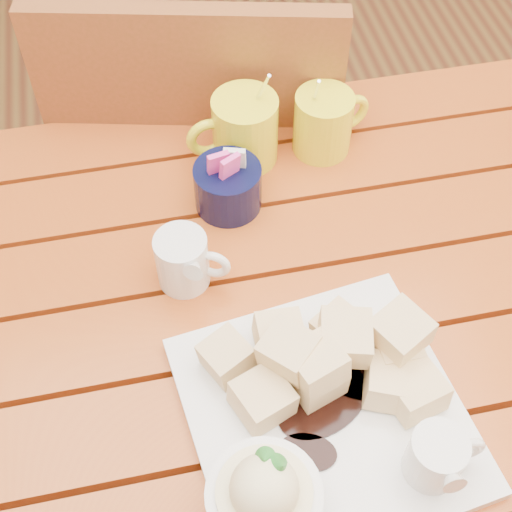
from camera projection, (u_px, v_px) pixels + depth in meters
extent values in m
plane|color=brown|center=(269.00, 508.00, 1.46)|extent=(5.00, 5.00, 0.00)
cube|color=#962F13|center=(326.00, 501.00, 0.74)|extent=(1.20, 0.11, 0.03)
cube|color=#962F13|center=(299.00, 402.00, 0.81)|extent=(1.20, 0.11, 0.03)
cube|color=#962F13|center=(277.00, 318.00, 0.88)|extent=(1.20, 0.11, 0.03)
cube|color=#962F13|center=(258.00, 247.00, 0.94)|extent=(1.20, 0.11, 0.03)
cube|color=#962F13|center=(241.00, 185.00, 1.01)|extent=(1.20, 0.11, 0.03)
cube|color=#962F13|center=(227.00, 130.00, 1.08)|extent=(1.20, 0.11, 0.03)
cube|color=#962F13|center=(226.00, 148.00, 1.13)|extent=(1.12, 0.04, 0.08)
cylinder|color=#962F13|center=(497.00, 226.00, 1.45)|extent=(0.06, 0.06, 0.72)
cube|color=white|center=(325.00, 414.00, 0.78)|extent=(0.32, 0.32, 0.02)
cube|color=gold|center=(289.00, 351.00, 0.75)|extent=(0.07, 0.07, 0.04)
cube|color=gold|center=(315.00, 376.00, 0.77)|extent=(0.07, 0.07, 0.04)
cube|color=gold|center=(415.00, 391.00, 0.76)|extent=(0.06, 0.06, 0.04)
cube|color=gold|center=(390.00, 383.00, 0.77)|extent=(0.07, 0.07, 0.04)
cube|color=gold|center=(345.00, 337.00, 0.76)|extent=(0.06, 0.06, 0.04)
cube|color=gold|center=(279.00, 337.00, 0.80)|extent=(0.05, 0.05, 0.04)
cube|color=gold|center=(227.00, 357.00, 0.79)|extent=(0.07, 0.07, 0.04)
cube|color=gold|center=(340.00, 330.00, 0.81)|extent=(0.07, 0.07, 0.04)
cube|color=gold|center=(395.00, 348.00, 0.79)|extent=(0.05, 0.05, 0.04)
cube|color=gold|center=(262.00, 399.00, 0.76)|extent=(0.07, 0.07, 0.04)
cube|color=gold|center=(317.00, 363.00, 0.74)|extent=(0.07, 0.07, 0.04)
cube|color=gold|center=(400.00, 332.00, 0.77)|extent=(0.07, 0.07, 0.04)
cylinder|color=white|center=(264.00, 501.00, 0.69)|extent=(0.11, 0.11, 0.05)
cylinder|color=#FFF6BB|center=(264.00, 497.00, 0.68)|extent=(0.09, 0.09, 0.03)
sphere|color=#FFF6BB|center=(264.00, 489.00, 0.66)|extent=(0.07, 0.07, 0.07)
cone|color=#297E2B|center=(279.00, 466.00, 0.65)|extent=(0.04, 0.04, 0.03)
cone|color=#297E2B|center=(265.00, 459.00, 0.65)|extent=(0.03, 0.03, 0.03)
cylinder|color=white|center=(435.00, 457.00, 0.71)|extent=(0.06, 0.06, 0.06)
cylinder|color=black|center=(441.00, 446.00, 0.69)|extent=(0.05, 0.05, 0.01)
cone|color=white|center=(451.00, 477.00, 0.67)|extent=(0.02, 0.02, 0.03)
torus|color=white|center=(467.00, 449.00, 0.71)|extent=(0.04, 0.01, 0.04)
cylinder|color=yellow|center=(245.00, 130.00, 0.98)|extent=(0.09, 0.09, 0.10)
cylinder|color=black|center=(245.00, 106.00, 0.95)|extent=(0.08, 0.08, 0.01)
torus|color=yellow|center=(208.00, 138.00, 0.98)|extent=(0.06, 0.02, 0.06)
cylinder|color=silver|center=(254.00, 104.00, 0.96)|extent=(0.03, 0.06, 0.13)
cylinder|color=yellow|center=(323.00, 123.00, 1.00)|extent=(0.08, 0.08, 0.09)
cylinder|color=black|center=(325.00, 102.00, 0.97)|extent=(0.07, 0.07, 0.01)
torus|color=yellow|center=(351.00, 112.00, 1.01)|extent=(0.06, 0.03, 0.06)
cylinder|color=silver|center=(313.00, 103.00, 0.98)|extent=(0.01, 0.06, 0.12)
cylinder|color=white|center=(182.00, 260.00, 0.86)|extent=(0.06, 0.06, 0.08)
cylinder|color=white|center=(180.00, 243.00, 0.84)|extent=(0.05, 0.05, 0.01)
cone|color=white|center=(184.00, 269.00, 0.82)|extent=(0.03, 0.03, 0.03)
torus|color=white|center=(213.00, 254.00, 0.87)|extent=(0.05, 0.03, 0.04)
cylinder|color=black|center=(228.00, 187.00, 0.94)|extent=(0.09, 0.09, 0.07)
cube|color=#FB44AE|center=(218.00, 165.00, 0.91)|extent=(0.03, 0.02, 0.04)
cube|color=white|center=(235.00, 160.00, 0.91)|extent=(0.03, 0.02, 0.04)
cube|color=#FB44AE|center=(230.00, 169.00, 0.90)|extent=(0.03, 0.03, 0.04)
cube|color=brown|center=(210.00, 160.00, 1.43)|extent=(0.53, 0.53, 0.03)
cylinder|color=brown|center=(299.00, 175.00, 1.73)|extent=(0.04, 0.04, 0.44)
cylinder|color=brown|center=(143.00, 172.00, 1.73)|extent=(0.04, 0.04, 0.44)
cylinder|color=brown|center=(300.00, 306.00, 1.50)|extent=(0.04, 0.04, 0.44)
cylinder|color=brown|center=(121.00, 302.00, 1.50)|extent=(0.04, 0.04, 0.44)
cube|color=brown|center=(194.00, 139.00, 1.11)|extent=(0.44, 0.13, 0.46)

